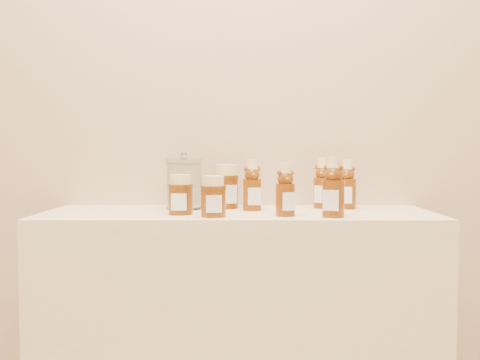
# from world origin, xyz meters

# --- Properties ---
(wall_back) EXTENTS (3.50, 0.02, 2.70)m
(wall_back) POSITION_xyz_m (0.00, 1.75, 1.35)
(wall_back) COLOR tan
(wall_back) RESTS_ON ground
(display_table) EXTENTS (1.20, 0.40, 0.90)m
(display_table) POSITION_xyz_m (0.00, 1.55, 0.45)
(display_table) COLOR beige
(display_table) RESTS_ON ground
(bear_bottle_back_left) EXTENTS (0.07, 0.07, 0.18)m
(bear_bottle_back_left) POSITION_xyz_m (0.04, 1.59, 0.99)
(bear_bottle_back_left) COLOR #582606
(bear_bottle_back_left) RESTS_ON display_table
(bear_bottle_back_mid) EXTENTS (0.08, 0.08, 0.19)m
(bear_bottle_back_mid) POSITION_xyz_m (0.28, 1.66, 0.99)
(bear_bottle_back_mid) COLOR #582606
(bear_bottle_back_mid) RESTS_ON display_table
(bear_bottle_back_right) EXTENTS (0.08, 0.08, 0.18)m
(bear_bottle_back_right) POSITION_xyz_m (0.35, 1.64, 0.99)
(bear_bottle_back_right) COLOR #582606
(bear_bottle_back_right) RESTS_ON display_table
(bear_bottle_front_left) EXTENTS (0.08, 0.08, 0.17)m
(bear_bottle_front_left) POSITION_xyz_m (0.14, 1.45, 0.99)
(bear_bottle_front_left) COLOR #582606
(bear_bottle_front_left) RESTS_ON display_table
(bear_bottle_front_right) EXTENTS (0.09, 0.09, 0.20)m
(bear_bottle_front_right) POSITION_xyz_m (0.27, 1.42, 1.00)
(bear_bottle_front_right) COLOR #582606
(bear_bottle_front_right) RESTS_ON display_table
(honey_jar_left) EXTENTS (0.08, 0.08, 0.12)m
(honey_jar_left) POSITION_xyz_m (-0.17, 1.49, 0.96)
(honey_jar_left) COLOR #582606
(honey_jar_left) RESTS_ON display_table
(honey_jar_back) EXTENTS (0.11, 0.11, 0.14)m
(honey_jar_back) POSITION_xyz_m (-0.05, 1.66, 0.97)
(honey_jar_back) COLOR #582606
(honey_jar_back) RESTS_ON display_table
(honey_jar_front) EXTENTS (0.08, 0.08, 0.12)m
(honey_jar_front) POSITION_xyz_m (-0.07, 1.43, 0.96)
(honey_jar_front) COLOR #582606
(honey_jar_front) RESTS_ON display_table
(glass_canister) EXTENTS (0.14, 0.14, 0.18)m
(glass_canister) POSITION_xyz_m (-0.18, 1.63, 0.99)
(glass_canister) COLOR white
(glass_canister) RESTS_ON display_table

